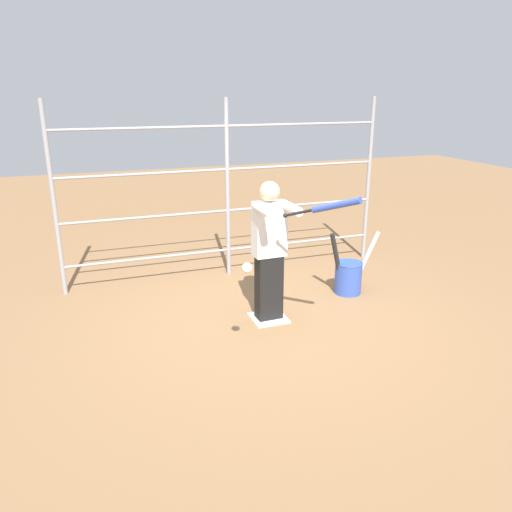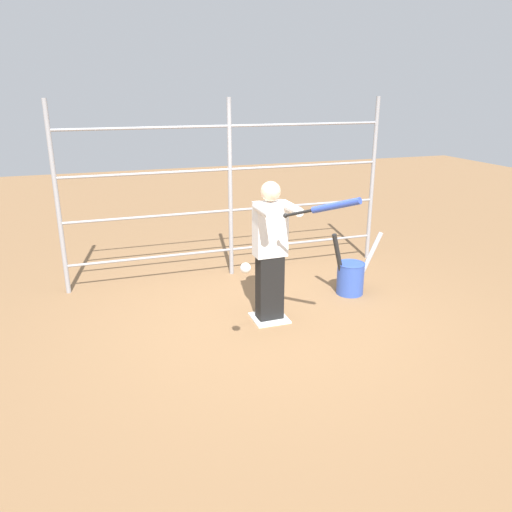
% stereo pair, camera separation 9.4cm
% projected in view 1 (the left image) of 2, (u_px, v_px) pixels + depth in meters
% --- Properties ---
extents(ground_plane, '(24.00, 24.00, 0.00)m').
position_uv_depth(ground_plane, '(269.00, 319.00, 5.85)').
color(ground_plane, olive).
extents(home_plate, '(0.40, 0.40, 0.02)m').
position_uv_depth(home_plate, '(269.00, 318.00, 5.85)').
color(home_plate, white).
rests_on(home_plate, ground).
extents(fence_backstop, '(4.55, 0.06, 2.46)m').
position_uv_depth(fence_backstop, '(227.00, 190.00, 6.89)').
color(fence_backstop, '#939399').
rests_on(fence_backstop, ground).
extents(batter, '(0.42, 0.55, 1.62)m').
position_uv_depth(batter, '(270.00, 248.00, 5.56)').
color(batter, black).
rests_on(batter, ground).
extents(baseball_bat_swinging, '(0.50, 0.74, 0.32)m').
position_uv_depth(baseball_bat_swinging, '(329.00, 207.00, 4.69)').
color(baseball_bat_swinging, black).
extents(softball_in_flight, '(0.10, 0.10, 0.10)m').
position_uv_depth(softball_in_flight, '(247.00, 268.00, 4.44)').
color(softball_in_flight, white).
extents(bat_bucket, '(0.76, 0.36, 0.84)m').
position_uv_depth(bat_bucket, '(348.00, 276.00, 6.53)').
color(bat_bucket, '#3351B2').
rests_on(bat_bucket, ground).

